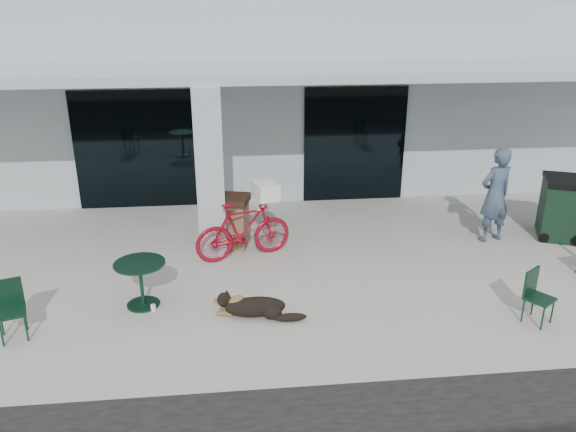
{
  "coord_description": "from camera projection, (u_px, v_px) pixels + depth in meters",
  "views": [
    {
      "loc": [
        -1.12,
        -7.71,
        4.48
      ],
      "look_at": [
        -0.16,
        1.36,
        1.0
      ],
      "focal_mm": 35.0,
      "sensor_mm": 36.0,
      "label": 1
    }
  ],
  "objects": [
    {
      "name": "bicycle",
      "position": [
        243.0,
        230.0,
        10.34
      ],
      "size": [
        1.91,
        1.05,
        1.1
      ],
      "primitive_type": "imported",
      "rotation": [
        0.0,
        0.0,
        1.88
      ],
      "color": "maroon",
      "rests_on": "ground"
    },
    {
      "name": "cafe_chair_near",
      "position": [
        11.0,
        312.0,
        7.85
      ],
      "size": [
        0.5,
        0.53,
        0.86
      ],
      "primitive_type": null,
      "rotation": [
        0.0,
        0.0,
        0.34
      ],
      "color": "#123625",
      "rests_on": "ground"
    },
    {
      "name": "column",
      "position": [
        210.0,
        172.0,
        10.3
      ],
      "size": [
        0.5,
        0.5,
        3.12
      ],
      "primitive_type": "cube",
      "color": "#AEBBC6",
      "rests_on": "ground"
    },
    {
      "name": "trash_receptacle",
      "position": [
        233.0,
        221.0,
        10.85
      ],
      "size": [
        0.73,
        0.73,
        1.03
      ],
      "primitive_type": null,
      "rotation": [
        0.0,
        0.0,
        -0.25
      ],
      "color": "brown",
      "rests_on": "ground"
    },
    {
      "name": "overhang",
      "position": [
        284.0,
        71.0,
        11.07
      ],
      "size": [
        22.0,
        2.8,
        0.18
      ],
      "primitive_type": "cube",
      "color": "#AEBBC6",
      "rests_on": "column"
    },
    {
      "name": "cafe_chair_far_a",
      "position": [
        540.0,
        298.0,
        8.25
      ],
      "size": [
        0.54,
        0.55,
        0.82
      ],
      "primitive_type": null,
      "rotation": [
        0.0,
        0.0,
        0.61
      ],
      "color": "#123625",
      "rests_on": "ground"
    },
    {
      "name": "cup_near_dog",
      "position": [
        153.0,
        308.0,
        8.7
      ],
      "size": [
        0.09,
        0.09,
        0.1
      ],
      "primitive_type": "cylinder",
      "rotation": [
        0.0,
        0.0,
        -0.09
      ],
      "color": "white",
      "rests_on": "ground"
    },
    {
      "name": "storefront_glass_right",
      "position": [
        354.0,
        145.0,
        13.19
      ],
      "size": [
        2.4,
        0.06,
        2.7
      ],
      "primitive_type": "cube",
      "color": "black",
      "rests_on": "ground"
    },
    {
      "name": "dog",
      "position": [
        255.0,
        306.0,
        8.5
      ],
      "size": [
        1.12,
        0.62,
        0.36
      ],
      "primitive_type": null,
      "rotation": [
        0.0,
        0.0,
        -0.26
      ],
      "color": "black",
      "rests_on": "ground"
    },
    {
      "name": "ground",
      "position": [
        307.0,
        305.0,
        8.87
      ],
      "size": [
        80.0,
        80.0,
        0.0
      ],
      "primitive_type": "plane",
      "color": "#A7A59E",
      "rests_on": "ground"
    },
    {
      "name": "cafe_table_near",
      "position": [
        141.0,
        284.0,
        8.74
      ],
      "size": [
        1.03,
        1.03,
        0.74
      ],
      "primitive_type": null,
      "rotation": [
        0.0,
        0.0,
        -0.39
      ],
      "color": "#123625",
      "rests_on": "ground"
    },
    {
      "name": "laundry_basket",
      "position": [
        265.0,
        191.0,
        10.26
      ],
      "size": [
        0.52,
        0.61,
        0.31
      ],
      "primitive_type": "cube",
      "rotation": [
        0.0,
        0.0,
        1.88
      ],
      "color": "white",
      "rests_on": "bicycle"
    },
    {
      "name": "wheeled_bin",
      "position": [
        561.0,
        208.0,
        11.28
      ],
      "size": [
        1.08,
        1.19,
        1.23
      ],
      "primitive_type": null,
      "rotation": [
        0.0,
        0.0,
        -0.41
      ],
      "color": "black",
      "rests_on": "ground"
    },
    {
      "name": "person",
      "position": [
        495.0,
        195.0,
        10.97
      ],
      "size": [
        0.8,
        0.63,
        1.91
      ],
      "primitive_type": "imported",
      "rotation": [
        0.0,
        0.0,
        3.43
      ],
      "color": "#394960",
      "rests_on": "ground"
    },
    {
      "name": "building",
      "position": [
        267.0,
        86.0,
        15.96
      ],
      "size": [
        22.0,
        7.0,
        4.5
      ],
      "primitive_type": "cube",
      "color": "#AEBBC6",
      "rests_on": "ground"
    },
    {
      "name": "storefront_glass_left",
      "position": [
        138.0,
        150.0,
        12.7
      ],
      "size": [
        2.8,
        0.06,
        2.7
      ],
      "primitive_type": "cube",
      "color": "black",
      "rests_on": "ground"
    }
  ]
}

